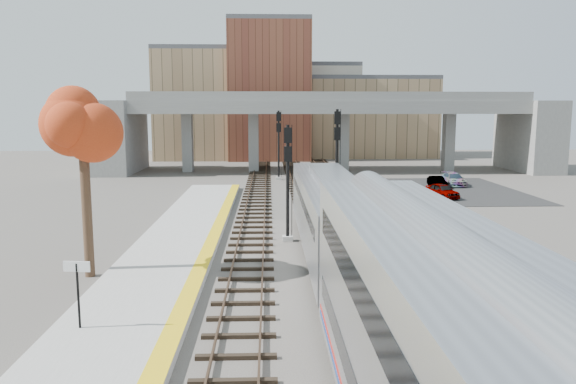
# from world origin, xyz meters

# --- Properties ---
(ground) EXTENTS (160.00, 160.00, 0.00)m
(ground) POSITION_xyz_m (0.00, 0.00, 0.00)
(ground) COLOR #47423D
(ground) RESTS_ON ground
(platform) EXTENTS (4.50, 60.00, 0.35)m
(platform) POSITION_xyz_m (-7.25, 0.00, 0.17)
(platform) COLOR #9E9E99
(platform) RESTS_ON ground
(yellow_strip) EXTENTS (0.70, 60.00, 0.01)m
(yellow_strip) POSITION_xyz_m (-5.35, 0.00, 0.35)
(yellow_strip) COLOR yellow
(yellow_strip) RESTS_ON platform
(tracks) EXTENTS (10.70, 95.00, 0.25)m
(tracks) POSITION_xyz_m (0.93, 12.50, 0.08)
(tracks) COLOR black
(tracks) RESTS_ON ground
(overpass) EXTENTS (54.00, 12.00, 9.50)m
(overpass) POSITION_xyz_m (4.92, 45.00, 5.81)
(overpass) COLOR slate
(overpass) RESTS_ON ground
(buildings_far) EXTENTS (43.00, 21.00, 20.60)m
(buildings_far) POSITION_xyz_m (1.26, 66.57, 7.88)
(buildings_far) COLOR tan
(buildings_far) RESTS_ON ground
(parking_lot) EXTENTS (14.00, 18.00, 0.04)m
(parking_lot) POSITION_xyz_m (14.00, 28.00, 0.02)
(parking_lot) COLOR black
(parking_lot) RESTS_ON ground
(locomotive) EXTENTS (3.02, 19.05, 4.10)m
(locomotive) POSITION_xyz_m (1.00, 4.63, 2.28)
(locomotive) COLOR #A8AAB2
(locomotive) RESTS_ON ground
(signal_mast_near) EXTENTS (0.60, 0.64, 6.68)m
(signal_mast_near) POSITION_xyz_m (-1.10, 8.04, 3.24)
(signal_mast_near) COLOR #9E9E99
(signal_mast_near) RESTS_ON ground
(signal_mast_mid) EXTENTS (0.60, 0.64, 7.55)m
(signal_mast_mid) POSITION_xyz_m (3.00, 18.81, 3.84)
(signal_mast_mid) COLOR #9E9E99
(signal_mast_mid) RESTS_ON ground
(signal_mast_far) EXTENTS (0.60, 0.64, 7.39)m
(signal_mast_far) POSITION_xyz_m (-1.10, 36.45, 3.73)
(signal_mast_far) COLOR #9E9E99
(signal_mast_far) RESTS_ON ground
(station_sign) EXTENTS (0.90, 0.15, 2.27)m
(station_sign) POSITION_xyz_m (-8.49, -5.48, 1.98)
(station_sign) COLOR black
(station_sign) RESTS_ON platform
(tree) EXTENTS (3.60, 3.60, 9.18)m
(tree) POSITION_xyz_m (-10.36, 1.55, 6.81)
(tree) COLOR #382619
(tree) RESTS_ON ground
(car_a) EXTENTS (2.45, 3.89, 1.24)m
(car_a) POSITION_xyz_m (12.62, 23.28, 0.66)
(car_a) COLOR #99999E
(car_a) RESTS_ON parking_lot
(car_b) EXTENTS (1.16, 3.29, 1.08)m
(car_b) POSITION_xyz_m (14.11, 29.69, 0.58)
(car_b) COLOR #99999E
(car_b) RESTS_ON parking_lot
(car_c) EXTENTS (1.76, 4.25, 1.23)m
(car_c) POSITION_xyz_m (16.17, 31.09, 0.65)
(car_c) COLOR #99999E
(car_c) RESTS_ON parking_lot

